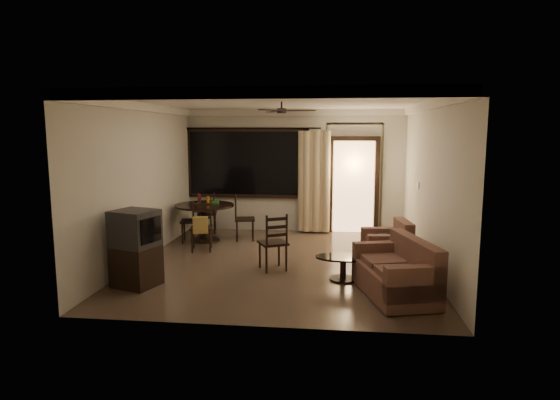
# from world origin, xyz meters

# --- Properties ---
(ground) EXTENTS (5.50, 5.50, 0.00)m
(ground) POSITION_xyz_m (0.00, 0.00, 0.00)
(ground) COLOR #7F6651
(ground) RESTS_ON ground
(room_shell) EXTENTS (5.50, 6.70, 5.50)m
(room_shell) POSITION_xyz_m (0.59, 1.77, 1.83)
(room_shell) COLOR beige
(room_shell) RESTS_ON ground
(dining_table) EXTENTS (1.25, 1.25, 1.00)m
(dining_table) POSITION_xyz_m (-1.81, 1.52, 0.61)
(dining_table) COLOR black
(dining_table) RESTS_ON ground
(dining_chair_west) EXTENTS (0.49, 0.49, 0.95)m
(dining_chair_west) POSITION_xyz_m (-2.04, 1.36, 0.28)
(dining_chair_west) COLOR black
(dining_chair_west) RESTS_ON ground
(dining_chair_east) EXTENTS (0.49, 0.49, 0.95)m
(dining_chair_east) POSITION_xyz_m (-0.99, 1.69, 0.28)
(dining_chair_east) COLOR black
(dining_chair_east) RESTS_ON ground
(dining_chair_south) EXTENTS (0.49, 0.54, 0.95)m
(dining_chair_south) POSITION_xyz_m (-1.64, 0.68, 0.31)
(dining_chair_south) COLOR black
(dining_chair_south) RESTS_ON ground
(dining_chair_north) EXTENTS (0.49, 0.49, 0.95)m
(dining_chair_north) POSITION_xyz_m (-1.97, 2.29, 0.28)
(dining_chair_north) COLOR black
(dining_chair_north) RESTS_ON ground
(tv_cabinet) EXTENTS (0.74, 0.71, 1.15)m
(tv_cabinet) POSITION_xyz_m (-2.03, -1.47, 0.58)
(tv_cabinet) COLOR black
(tv_cabinet) RESTS_ON ground
(sofa) EXTENTS (1.14, 1.64, 0.79)m
(sofa) POSITION_xyz_m (1.82, -1.47, 0.32)
(sofa) COLOR #40211D
(sofa) RESTS_ON ground
(armchair) EXTENTS (0.85, 0.85, 0.77)m
(armchair) POSITION_xyz_m (1.87, 0.06, 0.32)
(armchair) COLOR #40211D
(armchair) RESTS_ON ground
(coffee_table) EXTENTS (0.86, 0.52, 0.38)m
(coffee_table) POSITION_xyz_m (1.06, -0.85, 0.25)
(coffee_table) COLOR black
(coffee_table) RESTS_ON ground
(side_chair) EXTENTS (0.58, 0.58, 0.97)m
(side_chair) POSITION_xyz_m (-0.09, -0.43, 0.29)
(side_chair) COLOR black
(side_chair) RESTS_ON ground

